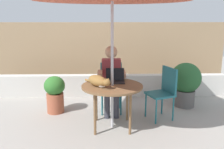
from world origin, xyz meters
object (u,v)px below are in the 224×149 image
object	(u,v)px
person_seated	(111,76)
potted_plant_near_fence	(55,93)
patio_table	(112,89)
cat	(98,81)
chair_empty	(164,89)
laptop	(115,78)
potted_plant_by_chair	(186,82)
chair_occupied	(111,83)

from	to	relation	value
person_seated	potted_plant_near_fence	xyz separation A→B (m)	(-1.04, 0.07, -0.33)
patio_table	cat	xyz separation A→B (m)	(-0.21, -0.06, 0.15)
person_seated	cat	size ratio (longest dim) A/B	2.25
chair_empty	cat	bearing A→B (deg)	-160.16
laptop	potted_plant_near_fence	xyz separation A→B (m)	(-1.10, 0.44, -0.39)
potted_plant_by_chair	chair_occupied	bearing A→B (deg)	-172.84
chair_occupied	potted_plant_by_chair	size ratio (longest dim) A/B	1.03
person_seated	potted_plant_by_chair	distance (m)	1.52
cat	patio_table	bearing A→B (deg)	15.09
patio_table	chair_empty	xyz separation A→B (m)	(0.91, 0.35, -0.11)
potted_plant_near_fence	potted_plant_by_chair	world-z (taller)	potted_plant_by_chair
chair_empty	person_seated	distance (m)	0.95
cat	chair_empty	bearing A→B (deg)	19.84
potted_plant_by_chair	chair_empty	bearing A→B (deg)	-133.52
chair_occupied	chair_empty	distance (m)	0.99
potted_plant_near_fence	laptop	bearing A→B (deg)	-22.08
chair_empty	person_seated	size ratio (longest dim) A/B	0.73
patio_table	person_seated	bearing A→B (deg)	90.00
patio_table	person_seated	xyz separation A→B (m)	(0.00, 0.59, 0.06)
person_seated	laptop	size ratio (longest dim) A/B	4.12
chair_empty	chair_occupied	bearing A→B (deg)	156.00
patio_table	laptop	xyz separation A→B (m)	(0.06, 0.22, 0.12)
chair_occupied	potted_plant_near_fence	distance (m)	1.06
patio_table	person_seated	distance (m)	0.60
person_seated	chair_empty	bearing A→B (deg)	-15.16
potted_plant_by_chair	potted_plant_near_fence	bearing A→B (deg)	-173.83
potted_plant_near_fence	patio_table	bearing A→B (deg)	-32.52
person_seated	laptop	world-z (taller)	person_seated
person_seated	potted_plant_by_chair	size ratio (longest dim) A/B	1.42
laptop	chair_occupied	bearing A→B (deg)	95.94
cat	potted_plant_near_fence	distance (m)	1.17
cat	potted_plant_near_fence	size ratio (longest dim) A/B	0.80
person_seated	laptop	distance (m)	0.38
patio_table	laptop	bearing A→B (deg)	75.82
chair_occupied	person_seated	distance (m)	0.23
chair_occupied	laptop	xyz separation A→B (m)	(0.06, -0.53, 0.23)
person_seated	laptop	bearing A→B (deg)	-81.57
person_seated	patio_table	bearing A→B (deg)	-90.00
patio_table	chair_occupied	size ratio (longest dim) A/B	1.06
laptop	patio_table	bearing A→B (deg)	-104.18
chair_empty	potted_plant_near_fence	bearing A→B (deg)	170.75
chair_occupied	potted_plant_near_fence	size ratio (longest dim) A/B	1.31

